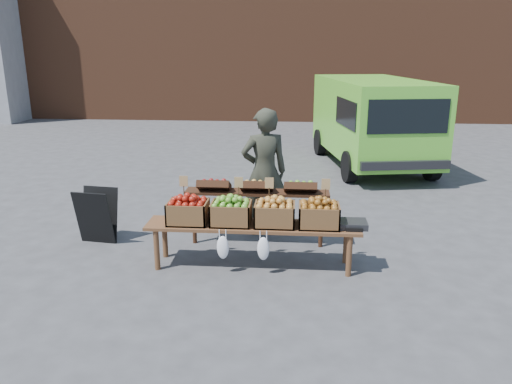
# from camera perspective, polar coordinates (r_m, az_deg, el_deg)

# --- Properties ---
(ground) EXTENTS (80.00, 80.00, 0.00)m
(ground) POSITION_cam_1_polar(r_m,az_deg,el_deg) (6.43, 1.21, -8.79)
(ground) COLOR #424244
(delivery_van) EXTENTS (2.81, 4.79, 2.01)m
(delivery_van) POSITION_cam_1_polar(r_m,az_deg,el_deg) (12.00, 13.09, 7.63)
(delivery_van) COLOR #60C332
(delivery_van) RESTS_ON ground
(vendor) EXTENTS (0.79, 0.62, 1.89)m
(vendor) POSITION_cam_1_polar(r_m,az_deg,el_deg) (7.36, 0.95, 2.28)
(vendor) COLOR #2D2F24
(vendor) RESTS_ON ground
(chalkboard_sign) EXTENTS (0.56, 0.36, 0.80)m
(chalkboard_sign) POSITION_cam_1_polar(r_m,az_deg,el_deg) (7.49, -17.72, -2.60)
(chalkboard_sign) COLOR black
(chalkboard_sign) RESTS_ON ground
(back_table) EXTENTS (2.10, 0.44, 1.04)m
(back_table) POSITION_cam_1_polar(r_m,az_deg,el_deg) (7.00, 0.12, -2.09)
(back_table) COLOR #311B0F
(back_table) RESTS_ON ground
(display_bench) EXTENTS (2.70, 0.56, 0.57)m
(display_bench) POSITION_cam_1_polar(r_m,az_deg,el_deg) (6.41, -0.36, -6.11)
(display_bench) COLOR brown
(display_bench) RESTS_ON ground
(crate_golden_apples) EXTENTS (0.50, 0.40, 0.28)m
(crate_golden_apples) POSITION_cam_1_polar(r_m,az_deg,el_deg) (6.38, -7.77, -2.30)
(crate_golden_apples) COLOR maroon
(crate_golden_apples) RESTS_ON display_bench
(crate_russet_pears) EXTENTS (0.50, 0.40, 0.28)m
(crate_russet_pears) POSITION_cam_1_polar(r_m,az_deg,el_deg) (6.29, -2.87, -2.44)
(crate_russet_pears) COLOR #47842A
(crate_russet_pears) RESTS_ON display_bench
(crate_red_apples) EXTENTS (0.50, 0.40, 0.28)m
(crate_red_apples) POSITION_cam_1_polar(r_m,az_deg,el_deg) (6.24, 2.15, -2.57)
(crate_red_apples) COLOR #A5791D
(crate_red_apples) RESTS_ON display_bench
(crate_green_apples) EXTENTS (0.50, 0.40, 0.28)m
(crate_green_apples) POSITION_cam_1_polar(r_m,az_deg,el_deg) (6.25, 7.20, -2.69)
(crate_green_apples) COLOR #A05B15
(crate_green_apples) RESTS_ON display_bench
(weighing_scale) EXTENTS (0.34, 0.30, 0.08)m
(weighing_scale) POSITION_cam_1_polar(r_m,az_deg,el_deg) (6.32, 11.03, -3.62)
(weighing_scale) COLOR #232325
(weighing_scale) RESTS_ON display_bench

